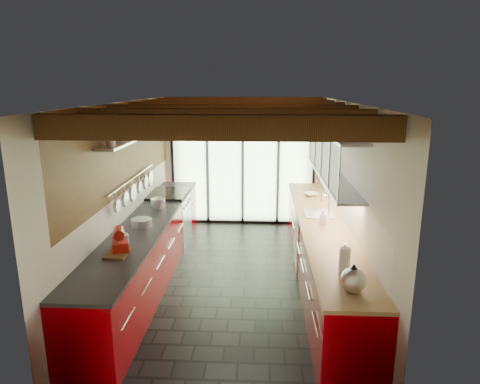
{
  "coord_description": "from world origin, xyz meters",
  "views": [
    {
      "loc": [
        0.39,
        -5.89,
        2.83
      ],
      "look_at": [
        0.06,
        0.4,
        1.25
      ],
      "focal_mm": 32.0,
      "sensor_mm": 36.0,
      "label": 1
    }
  ],
  "objects": [
    {
      "name": "ground",
      "position": [
        0.0,
        0.0,
        0.0
      ],
      "size": [
        5.5,
        5.5,
        0.0
      ],
      "primitive_type": "plane",
      "color": "black",
      "rests_on": "ground"
    },
    {
      "name": "room_shell",
      "position": [
        0.0,
        0.0,
        1.65
      ],
      "size": [
        5.5,
        5.5,
        5.5
      ],
      "color": "silver",
      "rests_on": "ground"
    },
    {
      "name": "ceiling_beams",
      "position": [
        -0.0,
        0.38,
        2.46
      ],
      "size": [
        3.14,
        5.06,
        4.9
      ],
      "color": "#593316",
      "rests_on": "ground"
    },
    {
      "name": "glass_door",
      "position": [
        0.0,
        2.69,
        1.66
      ],
      "size": [
        2.95,
        0.1,
        2.9
      ],
      "color": "#C6EAAD",
      "rests_on": "ground"
    },
    {
      "name": "left_counter",
      "position": [
        -1.28,
        0.0,
        0.46
      ],
      "size": [
        0.68,
        5.0,
        0.92
      ],
      "color": "#990007",
      "rests_on": "ground"
    },
    {
      "name": "range_stove",
      "position": [
        -1.28,
        1.45,
        0.47
      ],
      "size": [
        0.66,
        0.9,
        0.97
      ],
      "color": "silver",
      "rests_on": "ground"
    },
    {
      "name": "right_counter",
      "position": [
        1.27,
        0.0,
        0.46
      ],
      "size": [
        0.68,
        5.0,
        0.92
      ],
      "color": "#990007",
      "rests_on": "ground"
    },
    {
      "name": "sink_assembly",
      "position": [
        1.29,
        0.4,
        0.96
      ],
      "size": [
        0.45,
        0.52,
        0.43
      ],
      "color": "silver",
      "rests_on": "right_counter"
    },
    {
      "name": "upper_cabinets_right",
      "position": [
        1.43,
        0.3,
        1.85
      ],
      "size": [
        0.34,
        3.0,
        3.0
      ],
      "color": "silver",
      "rests_on": "ground"
    },
    {
      "name": "left_wall_fixtures",
      "position": [
        -1.47,
        0.25,
        1.8
      ],
      "size": [
        0.28,
        2.6,
        0.96
      ],
      "color": "silver",
      "rests_on": "ground"
    },
    {
      "name": "stand_mixer",
      "position": [
        -1.27,
        -1.21,
        1.04
      ],
      "size": [
        0.28,
        0.36,
        0.29
      ],
      "color": "#B3170E",
      "rests_on": "left_counter"
    },
    {
      "name": "pot_large",
      "position": [
        -1.27,
        0.64,
        0.99
      ],
      "size": [
        0.28,
        0.28,
        0.15
      ],
      "primitive_type": "cylinder",
      "rotation": [
        0.0,
        0.0,
        0.23
      ],
      "color": "silver",
      "rests_on": "left_counter"
    },
    {
      "name": "pot_small",
      "position": [
        -1.27,
        -0.32,
        0.97
      ],
      "size": [
        0.31,
        0.31,
        0.11
      ],
      "primitive_type": "cylinder",
      "rotation": [
        0.0,
        0.0,
        0.08
      ],
      "color": "silver",
      "rests_on": "left_counter"
    },
    {
      "name": "cutting_board",
      "position": [
        -1.27,
        -1.34,
        0.93
      ],
      "size": [
        0.25,
        0.34,
        0.03
      ],
      "primitive_type": "cube",
      "rotation": [
        0.0,
        0.0,
        -0.01
      ],
      "color": "brown",
      "rests_on": "left_counter"
    },
    {
      "name": "kettle",
      "position": [
        1.27,
        -2.11,
        1.05
      ],
      "size": [
        0.33,
        0.34,
        0.29
      ],
      "color": "silver",
      "rests_on": "right_counter"
    },
    {
      "name": "paper_towel",
      "position": [
        1.27,
        -1.68,
        1.05
      ],
      "size": [
        0.14,
        0.14,
        0.31
      ],
      "color": "white",
      "rests_on": "right_counter"
    },
    {
      "name": "soap_bottle",
      "position": [
        1.27,
        -0.07,
        1.03
      ],
      "size": [
        0.11,
        0.11,
        0.21
      ],
      "primitive_type": "imported",
      "rotation": [
        0.0,
        0.0,
        -0.21
      ],
      "color": "silver",
      "rests_on": "right_counter"
    },
    {
      "name": "bowl",
      "position": [
        1.27,
        1.49,
        0.95
      ],
      "size": [
        0.29,
        0.29,
        0.06
      ],
      "primitive_type": "imported",
      "rotation": [
        0.0,
        0.0,
        0.23
      ],
      "color": "silver",
      "rests_on": "right_counter"
    }
  ]
}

